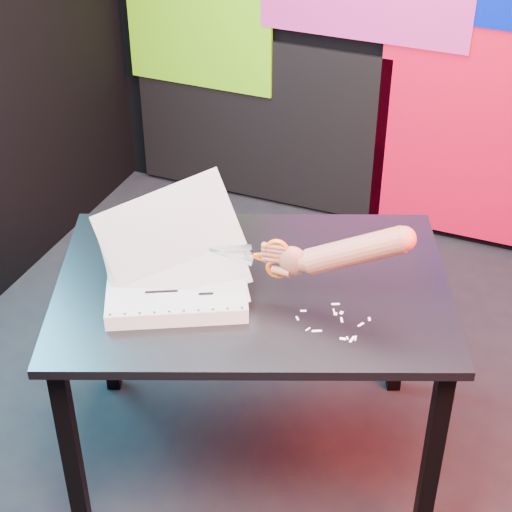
% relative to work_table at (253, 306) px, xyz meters
% --- Properties ---
extents(room, '(3.01, 3.01, 2.71)m').
position_rel_work_table_xyz_m(room, '(0.11, 0.15, 0.69)').
color(room, black).
rests_on(room, ground).
extents(backdrop, '(2.88, 0.05, 2.08)m').
position_rel_work_table_xyz_m(backdrop, '(0.17, 1.62, 0.30)').
color(backdrop, red).
rests_on(backdrop, ground).
extents(work_table, '(1.42, 1.19, 0.75)m').
position_rel_work_table_xyz_m(work_table, '(0.00, 0.00, 0.00)').
color(work_table, black).
rests_on(work_table, ground).
extents(printout_stack, '(0.51, 0.46, 0.38)m').
position_rel_work_table_xyz_m(printout_stack, '(-0.19, -0.14, 0.12)').
color(printout_stack, silver).
rests_on(printout_stack, work_table).
extents(scissors, '(0.24, 0.05, 0.14)m').
position_rel_work_table_xyz_m(scissors, '(0.08, -0.04, 0.23)').
color(scissors, silver).
rests_on(scissors, printout_stack).
extents(hand_forearm, '(0.42, 0.12, 0.21)m').
position_rel_work_table_xyz_m(hand_forearm, '(0.29, -0.01, 0.29)').
color(hand_forearm, '#944A3F').
rests_on(hand_forearm, work_table).
extents(paper_clippings, '(0.21, 0.16, 0.00)m').
position_rel_work_table_xyz_m(paper_clippings, '(0.30, -0.09, 0.09)').
color(paper_clippings, white).
rests_on(paper_clippings, work_table).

